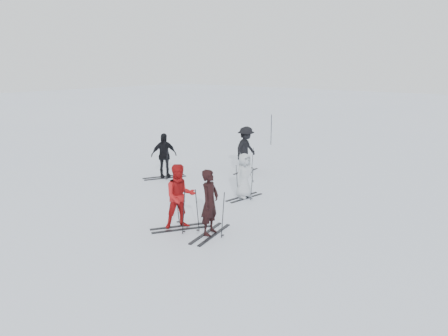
# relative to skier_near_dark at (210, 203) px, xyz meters

# --- Properties ---
(ground) EXTENTS (120.00, 120.00, 0.00)m
(ground) POSITION_rel_skier_near_dark_xyz_m (-1.99, 2.04, -0.90)
(ground) COLOR silver
(ground) RESTS_ON ground
(skier_near_dark) EXTENTS (0.56, 0.73, 1.80)m
(skier_near_dark) POSITION_rel_skier_near_dark_xyz_m (0.00, 0.00, 0.00)
(skier_near_dark) COLOR black
(skier_near_dark) RESTS_ON ground
(skier_red) EXTENTS (1.06, 1.13, 1.84)m
(skier_red) POSITION_rel_skier_near_dark_xyz_m (-0.95, -0.18, 0.02)
(skier_red) COLOR #AB1314
(skier_red) RESTS_ON ground
(skier_grey) EXTENTS (0.58, 0.81, 1.55)m
(skier_grey) POSITION_rel_skier_near_dark_xyz_m (-1.27, 3.27, -0.12)
(skier_grey) COLOR #B2B8BC
(skier_grey) RESTS_ON ground
(skier_uphill_left) EXTENTS (0.88, 1.14, 1.81)m
(skier_uphill_left) POSITION_rel_skier_near_dark_xyz_m (-5.44, 3.40, 0.00)
(skier_uphill_left) COLOR black
(skier_uphill_left) RESTS_ON ground
(skier_uphill_far) EXTENTS (0.79, 1.29, 1.93)m
(skier_uphill_far) POSITION_rel_skier_near_dark_xyz_m (-3.46, 6.30, 0.06)
(skier_uphill_far) COLOR black
(skier_uphill_far) RESTS_ON ground
(skis_near_dark) EXTENTS (1.93, 1.30, 1.29)m
(skis_near_dark) POSITION_rel_skier_near_dark_xyz_m (0.00, 0.00, -0.25)
(skis_near_dark) COLOR black
(skis_near_dark) RESTS_ON ground
(skis_red) EXTENTS (2.00, 1.73, 1.29)m
(skis_red) POSITION_rel_skier_near_dark_xyz_m (-0.95, -0.18, -0.25)
(skis_red) COLOR black
(skis_red) RESTS_ON ground
(skis_grey) EXTENTS (1.67, 1.02, 1.16)m
(skis_grey) POSITION_rel_skier_near_dark_xyz_m (-1.27, 3.27, -0.32)
(skis_grey) COLOR black
(skis_grey) RESTS_ON ground
(skis_uphill_left) EXTENTS (2.05, 1.69, 1.32)m
(skis_uphill_left) POSITION_rel_skier_near_dark_xyz_m (-5.44, 3.40, -0.24)
(skis_uphill_left) COLOR black
(skis_uphill_left) RESTS_ON ground
(skis_uphill_far) EXTENTS (1.58, 0.90, 1.12)m
(skis_uphill_far) POSITION_rel_skier_near_dark_xyz_m (-3.46, 6.30, -0.34)
(skis_uphill_far) COLOR black
(skis_uphill_far) RESTS_ON ground
(piste_marker) EXTENTS (0.04, 0.04, 1.72)m
(piste_marker) POSITION_rel_skier_near_dark_xyz_m (-6.14, 12.37, -0.04)
(piste_marker) COLOR black
(piste_marker) RESTS_ON ground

